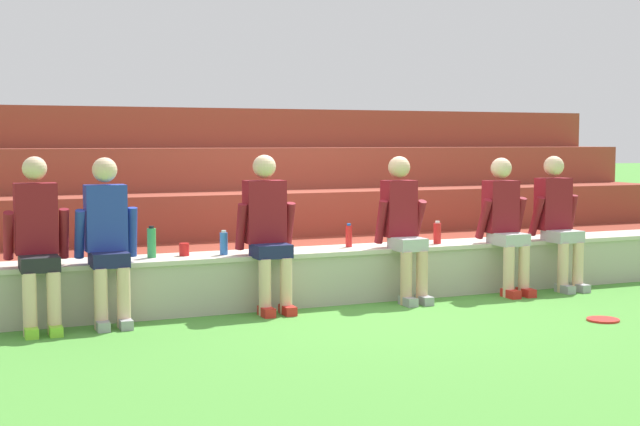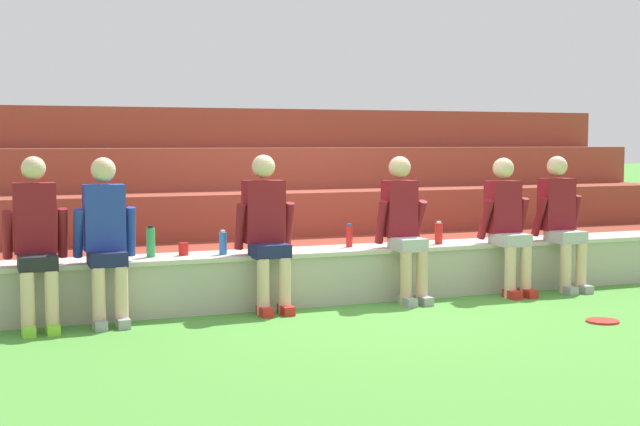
% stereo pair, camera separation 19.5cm
% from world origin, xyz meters
% --- Properties ---
extents(ground_plane, '(80.00, 80.00, 0.00)m').
position_xyz_m(ground_plane, '(0.00, 0.00, 0.00)').
color(ground_plane, '#4C9338').
extents(stone_seating_wall, '(7.78, 0.54, 0.51)m').
position_xyz_m(stone_seating_wall, '(0.00, 0.25, 0.27)').
color(stone_seating_wall, '#B7AF9E').
rests_on(stone_seating_wall, ground).
extents(brick_bleachers, '(9.75, 3.11, 1.93)m').
position_xyz_m(brick_bleachers, '(0.00, 2.63, 0.72)').
color(brick_bleachers, maroon).
rests_on(brick_bleachers, ground).
extents(person_far_left, '(0.51, 0.58, 1.41)m').
position_xyz_m(person_far_left, '(-3.00, 0.00, 0.74)').
color(person_far_left, beige).
rests_on(person_far_left, ground).
extents(person_left_of_center, '(0.52, 0.51, 1.40)m').
position_xyz_m(person_left_of_center, '(-2.44, -0.01, 0.74)').
color(person_left_of_center, beige).
rests_on(person_left_of_center, ground).
extents(person_center, '(0.54, 0.54, 1.41)m').
position_xyz_m(person_center, '(-1.02, 0.03, 0.76)').
color(person_center, beige).
rests_on(person_center, ground).
extents(person_right_of_center, '(0.49, 0.57, 1.39)m').
position_xyz_m(person_right_of_center, '(0.36, 0.01, 0.73)').
color(person_right_of_center, '#DBAD89').
rests_on(person_right_of_center, ground).
extents(person_far_right, '(0.51, 0.54, 1.36)m').
position_xyz_m(person_far_right, '(1.49, -0.03, 0.72)').
color(person_far_right, beige).
rests_on(person_far_right, ground).
extents(person_rightmost_edge, '(0.52, 0.56, 1.38)m').
position_xyz_m(person_rightmost_edge, '(2.16, -0.01, 0.73)').
color(person_rightmost_edge, beige).
rests_on(person_rightmost_edge, ground).
extents(water_bottle_mid_left, '(0.08, 0.08, 0.28)m').
position_xyz_m(water_bottle_mid_left, '(-2.01, 0.27, 0.64)').
color(water_bottle_mid_left, green).
rests_on(water_bottle_mid_left, stone_seating_wall).
extents(water_bottle_near_right, '(0.06, 0.06, 0.23)m').
position_xyz_m(water_bottle_near_right, '(-0.08, 0.31, 0.61)').
color(water_bottle_near_right, red).
rests_on(water_bottle_near_right, stone_seating_wall).
extents(water_bottle_center_gap, '(0.08, 0.08, 0.23)m').
position_xyz_m(water_bottle_center_gap, '(0.85, 0.21, 0.61)').
color(water_bottle_center_gap, red).
rests_on(water_bottle_center_gap, stone_seating_wall).
extents(water_bottle_mid_right, '(0.07, 0.07, 0.22)m').
position_xyz_m(water_bottle_mid_right, '(-1.37, 0.21, 0.61)').
color(water_bottle_mid_right, blue).
rests_on(water_bottle_mid_right, stone_seating_wall).
extents(plastic_cup_right_end, '(0.09, 0.09, 0.11)m').
position_xyz_m(plastic_cup_right_end, '(-1.72, 0.29, 0.56)').
color(plastic_cup_right_end, red).
rests_on(plastic_cup_right_end, stone_seating_wall).
extents(frisbee, '(0.27, 0.27, 0.02)m').
position_xyz_m(frisbee, '(1.47, -1.52, 0.01)').
color(frisbee, red).
rests_on(frisbee, ground).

